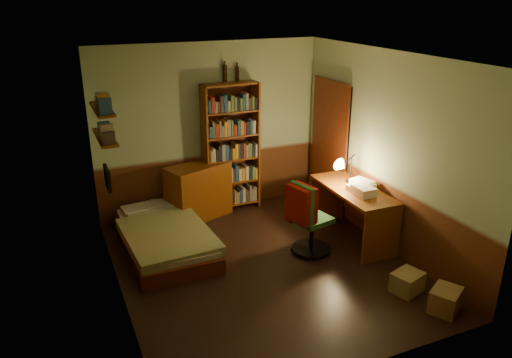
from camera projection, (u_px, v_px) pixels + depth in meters
name	position (u px, v px, depth m)	size (l,w,h in m)	color
floor	(264.00, 267.00, 6.32)	(3.50, 4.00, 0.02)	black
ceiling	(265.00, 56.00, 5.39)	(3.50, 4.00, 0.02)	silver
wall_back	(210.00, 129.00, 7.58)	(3.50, 0.02, 2.60)	#99B08A
wall_left	(111.00, 193.00, 5.20)	(0.02, 4.00, 2.60)	#99B08A
wall_right	(387.00, 152.00, 6.52)	(0.02, 4.00, 2.60)	#99B08A
wall_front	(365.00, 245.00, 4.14)	(3.50, 0.02, 2.60)	#99B08A
doorway	(330.00, 147.00, 7.72)	(0.06, 0.90, 2.00)	black
door_trim	(329.00, 148.00, 7.71)	(0.02, 0.98, 2.08)	#4A1B0A
bed	(164.00, 230.00, 6.67)	(1.01, 1.89, 0.56)	olive
dresser	(198.00, 191.00, 7.57)	(0.95, 0.47, 0.84)	#6A320D
mini_stereo	(214.00, 155.00, 7.62)	(0.29, 0.22, 0.16)	#B2B2B7
bookshelf	(231.00, 149.00, 7.65)	(0.86, 0.27, 2.01)	#6A320D
bottle_left	(225.00, 74.00, 7.33)	(0.07, 0.07, 0.25)	black
bottle_right	(237.00, 74.00, 7.41)	(0.06, 0.06, 0.22)	black
desk	(352.00, 213.00, 6.92)	(0.58, 1.41, 0.75)	#6A320D
paper_stack	(362.00, 184.00, 6.76)	(0.22, 0.30, 0.12)	silver
desk_lamp	(351.00, 164.00, 6.91)	(0.16, 0.16, 0.54)	black
office_chair	(312.00, 215.00, 6.50)	(0.54, 0.47, 1.07)	#2A5C2A
red_jacket	(316.00, 166.00, 5.98)	(0.21, 0.39, 0.46)	#A21300
wall_shelf_lower	(105.00, 137.00, 6.08)	(0.20, 0.90, 0.03)	#6A320D
wall_shelf_upper	(102.00, 109.00, 5.96)	(0.20, 0.90, 0.03)	#6A320D
framed_picture	(107.00, 178.00, 5.75)	(0.04, 0.32, 0.26)	black
cardboard_box_a	(445.00, 300.00, 5.41)	(0.35, 0.28, 0.26)	#96824E
cardboard_box_b	(407.00, 282.00, 5.76)	(0.34, 0.28, 0.24)	#96824E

